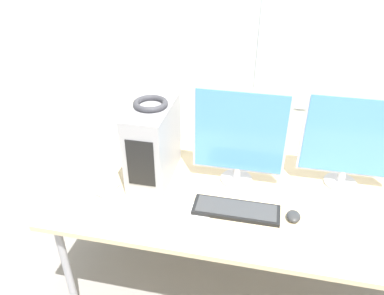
% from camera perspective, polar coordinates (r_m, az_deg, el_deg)
% --- Properties ---
extents(wall_back, '(8.00, 0.07, 2.70)m').
position_cam_1_polar(wall_back, '(2.21, 12.78, 14.83)').
color(wall_back, silver).
rests_on(wall_back, ground_plane).
extents(desk, '(2.07, 0.90, 0.74)m').
position_cam_1_polar(desk, '(2.00, 10.15, -8.27)').
color(desk, '#D1BA8E').
rests_on(desk, ground_plane).
extents(pc_tower, '(0.20, 0.40, 0.42)m').
position_cam_1_polar(pc_tower, '(1.98, -5.96, 0.73)').
color(pc_tower, '#9E9EA3').
rests_on(pc_tower, desk).
extents(headphones, '(0.17, 0.17, 0.03)m').
position_cam_1_polar(headphones, '(1.87, -6.33, 6.68)').
color(headphones, '#333338').
rests_on(headphones, pc_tower).
extents(monitor_main, '(0.48, 0.17, 0.54)m').
position_cam_1_polar(monitor_main, '(1.90, 7.27, 1.86)').
color(monitor_main, '#B7B7BC').
rests_on(monitor_main, desk).
extents(monitor_right_near, '(0.48, 0.17, 0.52)m').
position_cam_1_polar(monitor_right_near, '(2.03, 23.09, 1.07)').
color(monitor_right_near, '#B7B7BC').
rests_on(monitor_right_near, desk).
extents(keyboard, '(0.42, 0.14, 0.02)m').
position_cam_1_polar(keyboard, '(1.85, 6.73, -9.41)').
color(keyboard, black).
rests_on(keyboard, desk).
extents(mouse, '(0.07, 0.08, 0.03)m').
position_cam_1_polar(mouse, '(1.86, 15.21, -10.07)').
color(mouse, '#2D2D2D').
rests_on(mouse, desk).
extents(cell_phone, '(0.10, 0.14, 0.01)m').
position_cam_1_polar(cell_phone, '(2.02, -12.81, -6.31)').
color(cell_phone, '#99999E').
rests_on(cell_phone, desk).
extents(paper_sheet_left, '(0.23, 0.31, 0.00)m').
position_cam_1_polar(paper_sheet_left, '(1.80, -1.09, -11.18)').
color(paper_sheet_left, white).
rests_on(paper_sheet_left, desk).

